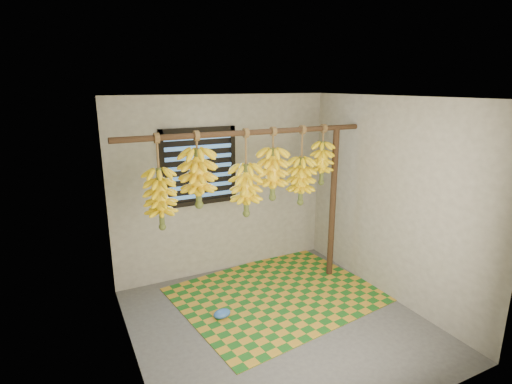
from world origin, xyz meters
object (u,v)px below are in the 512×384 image
woven_mat (278,294)px  banana_bunch_a (161,199)px  banana_bunch_b (198,178)px  support_post (333,204)px  banana_bunch_e (301,181)px  banana_bunch_c (246,190)px  banana_bunch_d (273,174)px  banana_bunch_f (322,163)px  plastic_bag (222,314)px

woven_mat → banana_bunch_a: banana_bunch_a is taller
banana_bunch_b → banana_bunch_a: bearing=180.0°
support_post → banana_bunch_a: banana_bunch_a is taller
banana_bunch_e → banana_bunch_b: bearing=180.0°
woven_mat → banana_bunch_e: bearing=21.7°
banana_bunch_c → woven_mat: bearing=-24.1°
banana_bunch_d → banana_bunch_e: size_ratio=0.88×
support_post → banana_bunch_f: (-0.20, -0.00, 0.57)m
banana_bunch_b → banana_bunch_d: 0.92m
banana_bunch_b → banana_bunch_e: size_ratio=0.85×
woven_mat → banana_bunch_e: banana_bunch_e is taller
banana_bunch_b → woven_mat: bearing=-9.7°
banana_bunch_a → banana_bunch_f: same height
banana_bunch_d → banana_bunch_e: (0.40, 0.00, -0.13)m
banana_bunch_a → banana_bunch_b: size_ratio=1.23×
support_post → banana_bunch_f: bearing=-180.0°
banana_bunch_b → plastic_bag: bearing=-72.0°
support_post → banana_bunch_c: size_ratio=1.98×
plastic_bag → banana_bunch_d: banana_bunch_d is taller
support_post → woven_mat: (-0.90, -0.16, -0.99)m
woven_mat → banana_bunch_b: banana_bunch_b is taller
banana_bunch_a → plastic_bag: bearing=-32.4°
banana_bunch_a → banana_bunch_c: same height
woven_mat → plastic_bag: (-0.81, -0.17, 0.05)m
banana_bunch_a → banana_bunch_b: bearing=0.0°
woven_mat → banana_bunch_c: 1.39m
banana_bunch_f → banana_bunch_c: bearing=180.0°
banana_bunch_a → banana_bunch_d: (1.33, -0.00, 0.13)m
banana_bunch_c → support_post: bearing=-0.0°
banana_bunch_b → banana_bunch_d: bearing=-0.0°
plastic_bag → banana_bunch_e: size_ratio=0.21×
support_post → banana_bunch_f: size_ratio=2.67×
plastic_bag → banana_bunch_f: 2.17m
banana_bunch_b → banana_bunch_e: bearing=0.0°
support_post → banana_bunch_c: 1.30m
banana_bunch_a → banana_bunch_d: same height
plastic_bag → banana_bunch_d: 1.69m
banana_bunch_c → plastic_bag: bearing=-144.4°
banana_bunch_c → banana_bunch_d: size_ratio=1.18×
banana_bunch_e → banana_bunch_f: size_ratio=1.30×
banana_bunch_b → banana_bunch_d: (0.92, -0.00, -0.05)m
support_post → woven_mat: support_post is taller
banana_bunch_e → banana_bunch_f: 0.36m
banana_bunch_b → banana_bunch_c: bearing=0.0°
banana_bunch_a → banana_bunch_c: bearing=0.0°
support_post → banana_bunch_d: banana_bunch_d is taller
woven_mat → banana_bunch_a: 1.92m
banana_bunch_b → banana_bunch_f: same height
banana_bunch_e → plastic_bag: bearing=-164.7°
woven_mat → plastic_bag: bearing=-167.9°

